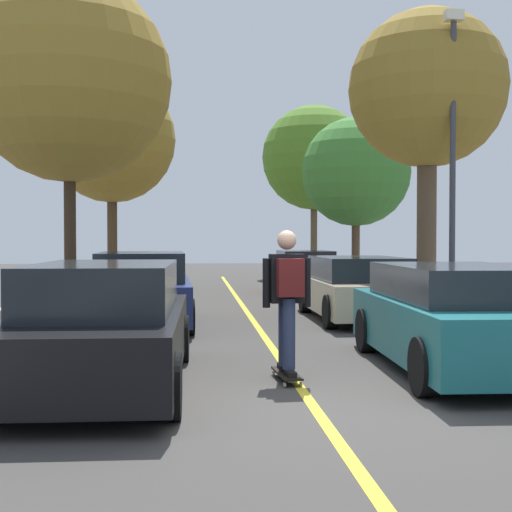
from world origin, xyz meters
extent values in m
plane|color=#3D3A38|center=(0.00, 0.00, 0.00)|extent=(80.00, 80.00, 0.00)
cube|color=gold|center=(0.00, 4.00, 0.00)|extent=(0.12, 39.20, 0.01)
cube|color=black|center=(-2.20, 1.03, 0.52)|extent=(1.78, 4.54, 0.69)
cube|color=black|center=(-2.20, 0.93, 1.14)|extent=(1.55, 2.75, 0.54)
cylinder|color=black|center=(-1.43, -0.54, 0.32)|extent=(0.23, 0.64, 0.64)
cylinder|color=black|center=(-1.38, 2.58, 0.32)|extent=(0.23, 0.64, 0.64)
cylinder|color=black|center=(-2.98, 2.60, 0.32)|extent=(0.23, 0.64, 0.64)
cube|color=navy|center=(-2.20, 6.50, 0.53)|extent=(1.97, 4.12, 0.70)
cube|color=black|center=(-2.20, 6.49, 1.15)|extent=(1.69, 2.56, 0.54)
cylinder|color=black|center=(-1.30, 5.20, 0.32)|extent=(0.25, 0.65, 0.64)
cylinder|color=black|center=(-2.99, 5.14, 0.32)|extent=(0.25, 0.65, 0.64)
cylinder|color=black|center=(-1.41, 7.85, 0.32)|extent=(0.25, 0.65, 0.64)
cylinder|color=black|center=(-3.10, 7.79, 0.32)|extent=(0.25, 0.65, 0.64)
cube|color=#196066|center=(2.20, 1.66, 0.54)|extent=(2.03, 4.41, 0.72)
cube|color=black|center=(2.20, 1.71, 1.12)|extent=(1.76, 2.97, 0.44)
cylinder|color=black|center=(1.36, 3.16, 0.32)|extent=(0.24, 0.65, 0.64)
cylinder|color=black|center=(3.14, 3.11, 0.32)|extent=(0.24, 0.65, 0.64)
cylinder|color=black|center=(1.27, 0.21, 0.32)|extent=(0.24, 0.65, 0.64)
cube|color=#BCAD89|center=(2.20, 7.29, 0.51)|extent=(1.90, 4.34, 0.65)
cube|color=black|center=(2.20, 7.33, 1.07)|extent=(1.67, 2.72, 0.47)
cylinder|color=black|center=(1.31, 8.75, 0.32)|extent=(0.22, 0.64, 0.64)
cylinder|color=black|center=(3.07, 8.76, 0.32)|extent=(0.22, 0.64, 0.64)
cylinder|color=black|center=(1.33, 5.82, 0.32)|extent=(0.22, 0.64, 0.64)
cylinder|color=black|center=(3.09, 5.83, 0.32)|extent=(0.22, 0.64, 0.64)
cube|color=maroon|center=(2.20, 14.40, 0.50)|extent=(1.79, 4.39, 0.63)
cube|color=black|center=(2.20, 14.50, 1.06)|extent=(1.56, 2.62, 0.49)
cylinder|color=black|center=(1.42, 15.90, 0.32)|extent=(0.23, 0.64, 0.64)
cylinder|color=black|center=(3.03, 15.87, 0.32)|extent=(0.23, 0.64, 0.64)
cylinder|color=black|center=(1.38, 12.94, 0.32)|extent=(0.23, 0.64, 0.64)
cylinder|color=black|center=(2.98, 12.91, 0.32)|extent=(0.23, 0.64, 0.64)
cylinder|color=#3D2D1E|center=(-3.95, 8.85, 1.94)|extent=(0.26, 0.26, 3.61)
sphere|color=olive|center=(-3.95, 8.85, 5.19)|extent=(4.52, 4.52, 4.52)
cylinder|color=#4C3823|center=(-3.95, 16.87, 1.95)|extent=(0.33, 0.33, 3.62)
sphere|color=olive|center=(-3.95, 16.87, 5.00)|extent=(4.25, 4.25, 4.25)
cylinder|color=brown|center=(3.95, 8.19, 2.10)|extent=(0.43, 0.43, 3.92)
sphere|color=olive|center=(3.95, 8.19, 5.01)|extent=(3.49, 3.49, 3.49)
cylinder|color=brown|center=(3.95, 15.11, 1.45)|extent=(0.26, 0.26, 2.62)
sphere|color=#3D7F33|center=(3.95, 15.11, 3.81)|extent=(3.48, 3.48, 3.48)
cylinder|color=brown|center=(3.95, 23.09, 2.12)|extent=(0.29, 0.29, 3.96)
sphere|color=#4C7A23|center=(3.95, 23.09, 5.16)|extent=(4.50, 4.50, 4.50)
cylinder|color=#B2140F|center=(-3.70, 6.68, 0.42)|extent=(0.20, 0.20, 0.55)
sphere|color=#B2140F|center=(-3.70, 6.68, 0.75)|extent=(0.18, 0.18, 0.18)
cylinder|color=#38383D|center=(3.95, 6.62, 3.07)|extent=(0.12, 0.12, 5.86)
cube|color=#EAE5C6|center=(3.95, 6.62, 6.12)|extent=(0.36, 0.24, 0.20)
cube|color=black|center=(-0.10, 1.15, 0.09)|extent=(0.28, 0.85, 0.02)
cylinder|color=beige|center=(-0.22, 1.48, 0.03)|extent=(0.03, 0.06, 0.06)
cylinder|color=beige|center=(-0.04, 1.50, 0.03)|extent=(0.03, 0.06, 0.06)
cylinder|color=beige|center=(-0.17, 0.81, 0.03)|extent=(0.03, 0.06, 0.06)
cylinder|color=beige|center=(0.02, 0.82, 0.03)|extent=(0.03, 0.06, 0.06)
cube|color=#99999E|center=(-0.13, 1.49, 0.07)|extent=(0.10, 0.05, 0.02)
cube|color=#99999E|center=(-0.08, 0.81, 0.07)|extent=(0.10, 0.05, 0.02)
cube|color=black|center=(-0.12, 1.37, 0.13)|extent=(0.12, 0.27, 0.06)
cube|color=black|center=(-0.09, 0.93, 0.13)|extent=(0.12, 0.27, 0.06)
cylinder|color=#283351|center=(-0.11, 1.27, 0.58)|extent=(0.16, 0.16, 0.83)
cylinder|color=#283351|center=(-0.09, 1.03, 0.58)|extent=(0.16, 0.16, 0.83)
cube|color=black|center=(-0.10, 1.15, 1.22)|extent=(0.42, 0.25, 0.58)
sphere|color=tan|center=(-0.10, 1.15, 1.67)|extent=(0.23, 0.23, 0.23)
cylinder|color=black|center=(-0.35, 1.13, 1.17)|extent=(0.10, 0.10, 0.58)
cylinder|color=black|center=(0.14, 1.17, 1.17)|extent=(0.10, 0.10, 0.58)
cube|color=#4C1414|center=(-0.09, 0.95, 1.24)|extent=(0.31, 0.20, 0.44)
camera|label=1|loc=(-1.19, -7.10, 1.70)|focal=49.47mm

